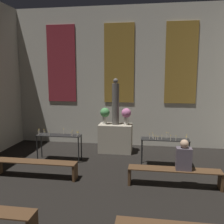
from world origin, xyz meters
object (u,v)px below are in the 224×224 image
Objects in this scene: candle_rack_left at (59,139)px; pew_back_right at (174,173)px; statue at (116,103)px; person_seated at (184,157)px; flower_vase_left at (105,114)px; altar at (115,138)px; flower_vase_right at (126,114)px; candle_rack_right at (165,143)px; pew_back_left at (35,165)px.

pew_back_right is (3.41, -1.35, -0.38)m from candle_rack_left.
statue reaches higher than person_seated.
person_seated is at bearing -46.50° from flower_vase_left.
altar is 1.99× the size of flower_vase_right.
candle_rack_left is 3.69m from pew_back_right.
altar is 0.51× the size of pew_back_right.
candle_rack_right is at bearing 105.00° from person_seated.
candle_rack_right is (2.00, -1.14, -0.63)m from flower_vase_left.
flower_vase_right is at bearing 137.91° from candle_rack_right.
statue is at bearing 145.08° from candle_rack_right.
statue is at bearing -180.00° from flower_vase_right.
statue is 2.13× the size of person_seated.
candle_rack_right reaches higher than pew_back_right.
altar is 3.20m from person_seated.
candle_rack_right is (1.63, -1.14, -1.03)m from statue.
pew_back_left is (-0.16, -1.35, -0.38)m from candle_rack_left.
statue reaches higher than flower_vase_left.
candle_rack_left is 3.25m from candle_rack_right.
person_seated reaches higher than pew_back_left.
flower_vase_right reaches higher than altar.
candle_rack_right is 0.63× the size of pew_back_right.
pew_back_right is at bearing -83.51° from candle_rack_right.
candle_rack_right is 0.63× the size of pew_back_left.
person_seated reaches higher than candle_rack_left.
statue reaches higher than altar.
statue reaches higher than candle_rack_left.
altar is at bearing 0.00° from flower_vase_left.
person_seated is (0.21, 0.00, 0.44)m from pew_back_right.
statue is 0.54m from flower_vase_right.
statue is 0.54m from flower_vase_left.
statue is at bearing 54.37° from pew_back_left.
candle_rack_right reaches higher than pew_back_left.
altar reaches higher than pew_back_right.
pew_back_left is (-2.16, -2.49, -1.01)m from flower_vase_right.
altar is at bearing 90.00° from statue.
flower_vase_left reaches higher than pew_back_left.
statue is at bearing 35.05° from candle_rack_left.
candle_rack_left is at bearing 159.51° from person_seated.
person_seated reaches higher than pew_back_right.
flower_vase_right is 3.04m from pew_back_right.
flower_vase_left is (-0.37, 0.00, -0.39)m from statue.
pew_back_right is at bearing -60.40° from flower_vase_right.
candle_rack_left is 3.86m from person_seated.
flower_vase_right is at bearing 123.09° from person_seated.
candle_rack_left is 0.63× the size of pew_back_left.
person_seated is at bearing 0.00° from pew_back_left.
pew_back_left is 1.00× the size of pew_back_right.
flower_vase_left reaches higher than candle_rack_left.
flower_vase_left is 0.41× the size of candle_rack_left.
pew_back_right is (3.57, 0.00, 0.00)m from pew_back_left.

